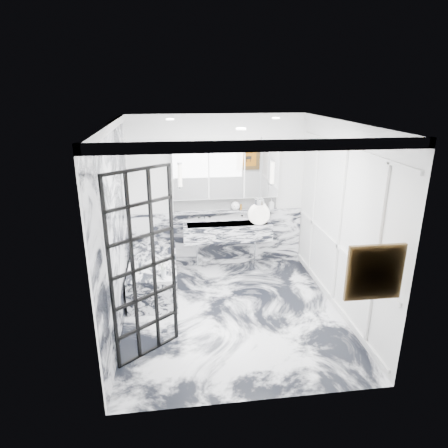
{
  "coord_description": "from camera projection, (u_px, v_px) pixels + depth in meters",
  "views": [
    {
      "loc": [
        -0.81,
        -5.2,
        3.25
      ],
      "look_at": [
        -0.05,
        0.5,
        1.25
      ],
      "focal_mm": 32.0,
      "sensor_mm": 36.0,
      "label": 1
    }
  ],
  "objects": [
    {
      "name": "subway_tile",
      "position": [
        226.0,
        203.0,
        7.33
      ],
      "size": [
        1.9,
        0.03,
        0.23
      ],
      "primitive_type": "cube",
      "color": "white",
      "rests_on": "wall_back"
    },
    {
      "name": "wall_back",
      "position": [
        217.0,
        193.0,
        7.26
      ],
      "size": [
        3.6,
        0.0,
        3.6
      ],
      "primitive_type": "plane",
      "rotation": [
        1.57,
        0.0,
        0.0
      ],
      "color": "white",
      "rests_on": "floor"
    },
    {
      "name": "artwork",
      "position": [
        375.0,
        272.0,
        4.06
      ],
      "size": [
        0.51,
        0.05,
        0.51
      ],
      "primitive_type": "cube",
      "color": "orange",
      "rests_on": "wall_front"
    },
    {
      "name": "trough_sink",
      "position": [
        227.0,
        232.0,
        7.27
      ],
      "size": [
        1.6,
        0.45,
        0.3
      ],
      "primitive_type": "cube",
      "color": "silver",
      "rests_on": "wall_back"
    },
    {
      "name": "sconce_right",
      "position": [
        272.0,
        173.0,
        7.1
      ],
      "size": [
        0.07,
        0.07,
        0.4
      ],
      "primitive_type": "cylinder",
      "color": "white",
      "rests_on": "mirror_cabinet"
    },
    {
      "name": "ceiling",
      "position": [
        233.0,
        122.0,
        5.12
      ],
      "size": [
        3.6,
        3.6,
        0.0
      ],
      "primitive_type": "plane",
      "rotation": [
        3.14,
        0.0,
        0.0
      ],
      "color": "white",
      "rests_on": "wall_back"
    },
    {
      "name": "panel_molding",
      "position": [
        339.0,
        227.0,
        5.81
      ],
      "size": [
        0.03,
        3.4,
        2.3
      ],
      "primitive_type": "cube",
      "color": "white",
      "rests_on": "floor"
    },
    {
      "name": "soap_bottle_b",
      "position": [
        271.0,
        204.0,
        7.37
      ],
      "size": [
        0.08,
        0.08,
        0.18
      ],
      "primitive_type": "imported",
      "rotation": [
        0.0,
        0.0,
        -0.01
      ],
      "color": "#4C4C51",
      "rests_on": "ledge"
    },
    {
      "name": "face_pot",
      "position": [
        235.0,
        206.0,
        7.29
      ],
      "size": [
        0.17,
        0.17,
        0.17
      ],
      "primitive_type": "sphere",
      "color": "white",
      "rests_on": "ledge"
    },
    {
      "name": "pendant_light",
      "position": [
        259.0,
        214.0,
        4.37
      ],
      "size": [
        0.24,
        0.24,
        0.24
      ],
      "primitive_type": "sphere",
      "color": "white",
      "rests_on": "ceiling"
    },
    {
      "name": "mirror_cabinet",
      "position": [
        226.0,
        171.0,
        7.07
      ],
      "size": [
        1.9,
        0.16,
        1.0
      ],
      "primitive_type": "cube",
      "color": "white",
      "rests_on": "wall_back"
    },
    {
      "name": "amber_bottle",
      "position": [
        241.0,
        207.0,
        7.32
      ],
      "size": [
        0.04,
        0.04,
        0.1
      ],
      "primitive_type": "cylinder",
      "color": "#8C5919",
      "rests_on": "ledge"
    },
    {
      "name": "sconce_left",
      "position": [
        180.0,
        175.0,
        6.89
      ],
      "size": [
        0.07,
        0.07,
        0.4
      ],
      "primitive_type": "cylinder",
      "color": "white",
      "rests_on": "mirror_cabinet"
    },
    {
      "name": "crittall_door",
      "position": [
        144.0,
        268.0,
        4.76
      ],
      "size": [
        0.72,
        0.57,
        2.38
      ],
      "primitive_type": null,
      "rotation": [
        0.0,
        0.0,
        0.65
      ],
      "color": "black",
      "rests_on": "floor"
    },
    {
      "name": "marble_clad_left",
      "position": [
        117.0,
        235.0,
        5.4
      ],
      "size": [
        0.02,
        3.56,
        2.68
      ],
      "primitive_type": "cube",
      "color": "white",
      "rests_on": "floor"
    },
    {
      "name": "ledge",
      "position": [
        226.0,
        211.0,
        7.31
      ],
      "size": [
        1.9,
        0.14,
        0.04
      ],
      "primitive_type": "cube",
      "color": "silver",
      "rests_on": "wall_back"
    },
    {
      "name": "flower_vase",
      "position": [
        164.0,
        273.0,
        5.94
      ],
      "size": [
        0.07,
        0.07,
        0.12
      ],
      "primitive_type": "cylinder",
      "color": "silver",
      "rests_on": "bathtub"
    },
    {
      "name": "soap_bottle_a",
      "position": [
        258.0,
        203.0,
        7.33
      ],
      "size": [
        0.1,
        0.1,
        0.23
      ],
      "primitive_type": "imported",
      "rotation": [
        0.0,
        0.0,
        -0.18
      ],
      "color": "#8C5919",
      "rests_on": "ledge"
    },
    {
      "name": "wall_front",
      "position": [
        260.0,
        286.0,
        3.89
      ],
      "size": [
        3.6,
        0.0,
        3.6
      ],
      "primitive_type": "plane",
      "rotation": [
        -1.57,
        0.0,
        0.0
      ],
      "color": "white",
      "rests_on": "floor"
    },
    {
      "name": "bathtub",
      "position": [
        154.0,
        274.0,
        6.64
      ],
      "size": [
        0.75,
        1.65,
        0.55
      ],
      "primitive_type": "cube",
      "color": "silver",
      "rests_on": "floor"
    },
    {
      "name": "floor",
      "position": [
        232.0,
        312.0,
        6.04
      ],
      "size": [
        3.6,
        3.6,
        0.0
      ],
      "primitive_type": "plane",
      "color": "white",
      "rests_on": "ground"
    },
    {
      "name": "marble_clad_back",
      "position": [
        218.0,
        238.0,
        7.53
      ],
      "size": [
        3.18,
        0.05,
        1.05
      ],
      "primitive_type": "cube",
      "color": "white",
      "rests_on": "floor"
    },
    {
      "name": "wall_left",
      "position": [
        115.0,
        230.0,
        5.38
      ],
      "size": [
        0.0,
        3.6,
        3.6
      ],
      "primitive_type": "plane",
      "rotation": [
        1.57,
        0.0,
        1.57
      ],
      "color": "white",
      "rests_on": "floor"
    },
    {
      "name": "wall_right",
      "position": [
        341.0,
        220.0,
        5.78
      ],
      "size": [
        0.0,
        3.6,
        3.6
      ],
      "primitive_type": "plane",
      "rotation": [
        1.57,
        0.0,
        -1.57
      ],
      "color": "white",
      "rests_on": "floor"
    },
    {
      "name": "soap_bottle_c",
      "position": [
        263.0,
        205.0,
        7.36
      ],
      "size": [
        0.16,
        0.16,
        0.16
      ],
      "primitive_type": "imported",
      "rotation": [
        0.0,
        0.0,
        -0.29
      ],
      "color": "silver",
      "rests_on": "ledge"
    }
  ]
}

